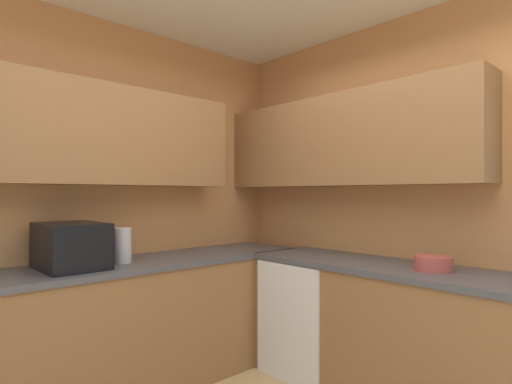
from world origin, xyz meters
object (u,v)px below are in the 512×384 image
object	(u,v)px
kettle	(123,245)
bowl	(433,263)
microwave	(71,246)
dishwasher	(312,316)

from	to	relation	value
kettle	bowl	world-z (taller)	kettle
microwave	kettle	size ratio (longest dim) A/B	1.99
microwave	bowl	world-z (taller)	microwave
dishwasher	bowl	bearing A→B (deg)	1.82
microwave	kettle	xyz separation A→B (m)	(0.02, 0.34, -0.02)
dishwasher	kettle	size ratio (longest dim) A/B	3.60
dishwasher	bowl	xyz separation A→B (m)	(0.94, 0.03, 0.52)
dishwasher	microwave	size ratio (longest dim) A/B	1.81
dishwasher	microwave	world-z (taller)	microwave
kettle	bowl	size ratio (longest dim) A/B	1.05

